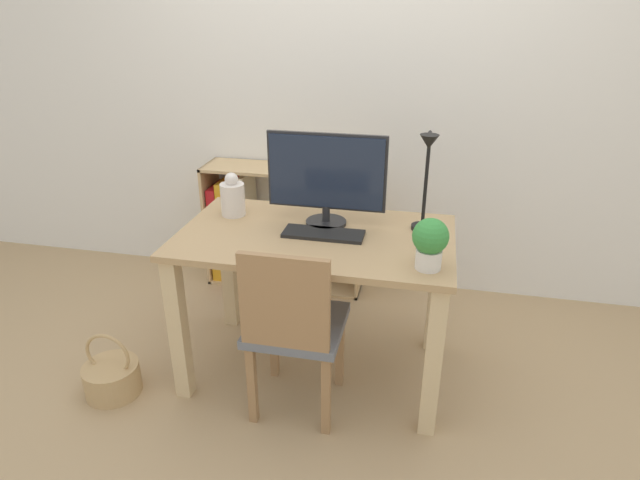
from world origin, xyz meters
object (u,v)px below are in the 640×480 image
at_px(potted_plant, 430,242).
at_px(chair, 293,325).
at_px(monitor, 326,176).
at_px(desk_lamp, 426,174).
at_px(keyboard, 323,234).
at_px(vase, 233,197).
at_px(bookshelf, 257,232).
at_px(basket, 112,377).

bearing_deg(potted_plant, chair, -170.87).
xyz_separation_m(monitor, desk_lamp, (0.44, -0.03, 0.05)).
relative_size(monitor, potted_plant, 2.62).
bearing_deg(desk_lamp, chair, -139.63).
distance_m(keyboard, vase, 0.51).
relative_size(potted_plant, chair, 0.25).
bearing_deg(potted_plant, bookshelf, 135.37).
relative_size(vase, desk_lamp, 0.46).
bearing_deg(basket, monitor, 28.75).
distance_m(potted_plant, basket, 1.61).
xyz_separation_m(vase, potted_plant, (0.94, -0.37, 0.03)).
relative_size(bookshelf, basket, 3.03).
bearing_deg(keyboard, vase, 162.45).
relative_size(monitor, desk_lamp, 1.19).
relative_size(chair, bookshelf, 0.85).
height_order(potted_plant, chair, potted_plant).
relative_size(keyboard, desk_lamp, 0.78).
distance_m(monitor, potted_plant, 0.61).
bearing_deg(basket, potted_plant, 5.99).
bearing_deg(monitor, bookshelf, 130.22).
bearing_deg(chair, bookshelf, 107.53).
height_order(monitor, potted_plant, monitor).
distance_m(monitor, chair, 0.68).
relative_size(monitor, keyboard, 1.52).
xyz_separation_m(potted_plant, basket, (-1.40, -0.15, -0.77)).
xyz_separation_m(keyboard, bookshelf, (-0.61, 0.84, -0.41)).
distance_m(keyboard, potted_plant, 0.53).
height_order(vase, desk_lamp, desk_lamp).
height_order(keyboard, chair, chair).
distance_m(chair, basket, 0.95).
bearing_deg(monitor, basket, -151.25).
distance_m(monitor, bookshelf, 1.12).
bearing_deg(basket, bookshelf, 75.07).
relative_size(potted_plant, bookshelf, 0.21).
distance_m(desk_lamp, chair, 0.86).
relative_size(vase, basket, 0.66).
distance_m(desk_lamp, basket, 1.72).
relative_size(desk_lamp, chair, 0.55).
relative_size(monitor, chair, 0.65).
height_order(keyboard, bookshelf, bookshelf).
relative_size(desk_lamp, basket, 1.42).
height_order(monitor, basket, monitor).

